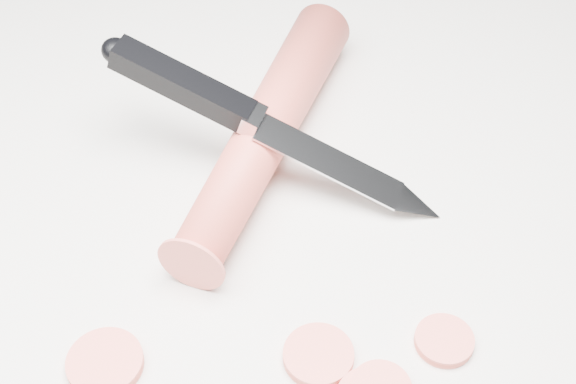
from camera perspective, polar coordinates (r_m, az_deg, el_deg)
ground at (r=0.44m, az=-3.00°, el=-7.89°), size 2.40×2.40×0.00m
carrot at (r=0.50m, az=-1.52°, el=4.50°), size 0.21×0.16×0.03m
carrot_slice_1 at (r=0.42m, az=2.18°, el=-11.55°), size 0.04×0.04×0.01m
carrot_slice_3 at (r=0.43m, az=11.05°, el=-10.33°), size 0.03×0.03×0.01m
carrot_slice_5 at (r=0.43m, az=-12.88°, el=-11.75°), size 0.04×0.04×0.01m
kitchen_knife at (r=0.48m, az=-1.13°, el=4.73°), size 0.14×0.19×0.08m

